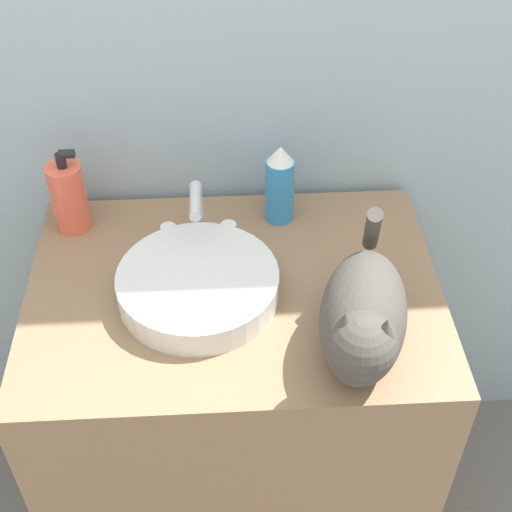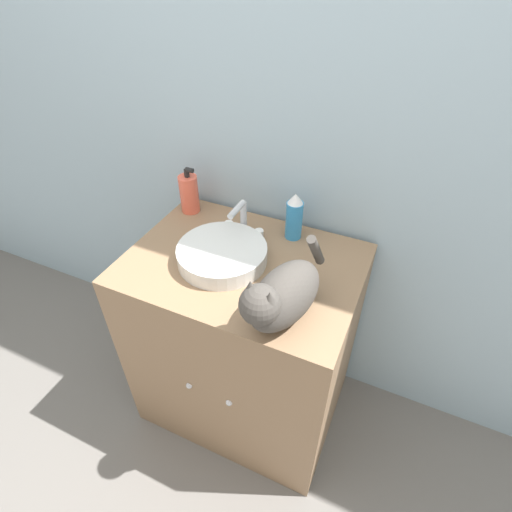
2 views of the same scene
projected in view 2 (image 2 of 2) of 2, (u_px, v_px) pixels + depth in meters
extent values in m
plane|color=slate|center=(217.00, 454.00, 1.67)|extent=(8.00, 8.00, 0.00)
cube|color=#9EB7C6|center=(284.00, 107.00, 1.31)|extent=(6.00, 0.05, 2.50)
cube|color=#8C6B4C|center=(245.00, 341.00, 1.61)|extent=(0.79, 0.57, 0.84)
sphere|color=silver|center=(189.00, 386.00, 1.40)|extent=(0.02, 0.02, 0.02)
sphere|color=silver|center=(229.00, 403.00, 1.35)|extent=(0.02, 0.02, 0.02)
cylinder|color=silver|center=(222.00, 254.00, 1.33)|extent=(0.30, 0.30, 0.06)
cylinder|color=silver|center=(244.00, 219.00, 1.42)|extent=(0.02, 0.02, 0.14)
cylinder|color=silver|center=(237.00, 209.00, 1.35)|extent=(0.02, 0.10, 0.02)
cylinder|color=white|center=(229.00, 226.00, 1.48)|extent=(0.03, 0.03, 0.03)
cylinder|color=white|center=(259.00, 234.00, 1.44)|extent=(0.03, 0.03, 0.03)
ellipsoid|color=#47423D|center=(285.00, 295.00, 1.11)|extent=(0.20, 0.30, 0.17)
sphere|color=#47423D|center=(260.00, 305.00, 1.00)|extent=(0.13, 0.13, 0.11)
cone|color=#47423D|center=(250.00, 287.00, 0.99)|extent=(0.04, 0.04, 0.04)
cone|color=#47423D|center=(270.00, 298.00, 0.96)|extent=(0.04, 0.04, 0.04)
cylinder|color=#47423D|center=(316.00, 250.00, 1.16)|extent=(0.05, 0.10, 0.14)
cylinder|color=#EF6047|center=(189.00, 194.00, 1.54)|extent=(0.07, 0.07, 0.15)
cylinder|color=black|center=(187.00, 173.00, 1.49)|extent=(0.02, 0.02, 0.03)
cylinder|color=black|center=(189.00, 170.00, 1.47)|extent=(0.03, 0.02, 0.02)
cylinder|color=#338CCC|center=(294.00, 220.00, 1.41)|extent=(0.06, 0.06, 0.14)
cone|color=white|center=(296.00, 199.00, 1.35)|extent=(0.05, 0.05, 0.04)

